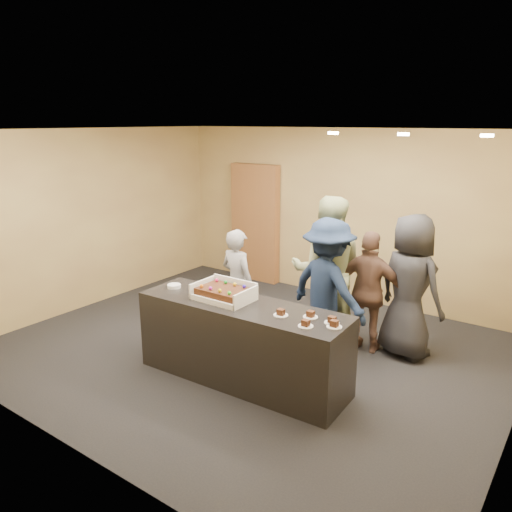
% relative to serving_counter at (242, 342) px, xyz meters
% --- Properties ---
extents(room, '(6.04, 6.00, 2.70)m').
position_rel_serving_counter_xyz_m(room, '(-0.38, 0.66, 0.90)').
color(room, black).
rests_on(room, ground).
extents(serving_counter, '(2.43, 0.80, 0.90)m').
position_rel_serving_counter_xyz_m(serving_counter, '(0.00, 0.00, 0.00)').
color(serving_counter, black).
rests_on(serving_counter, floor).
extents(storage_cabinet, '(0.94, 0.15, 2.08)m').
position_rel_serving_counter_xyz_m(storage_cabinet, '(-2.02, 3.07, 0.59)').
color(storage_cabinet, brown).
rests_on(storage_cabinet, floor).
extents(cake_box, '(0.63, 0.44, 0.19)m').
position_rel_serving_counter_xyz_m(cake_box, '(-0.25, 0.02, 0.49)').
color(cake_box, white).
rests_on(cake_box, serving_counter).
extents(sheet_cake, '(0.54, 0.37, 0.11)m').
position_rel_serving_counter_xyz_m(sheet_cake, '(-0.25, 0.00, 0.55)').
color(sheet_cake, '#32180B').
rests_on(sheet_cake, cake_box).
extents(plate_stack, '(0.16, 0.16, 0.04)m').
position_rel_serving_counter_xyz_m(plate_stack, '(-0.98, -0.03, 0.47)').
color(plate_stack, white).
rests_on(plate_stack, serving_counter).
extents(slice_a, '(0.15, 0.15, 0.07)m').
position_rel_serving_counter_xyz_m(slice_a, '(0.52, -0.03, 0.47)').
color(slice_a, white).
rests_on(slice_a, serving_counter).
extents(slice_b, '(0.15, 0.15, 0.07)m').
position_rel_serving_counter_xyz_m(slice_b, '(0.78, 0.10, 0.47)').
color(slice_b, white).
rests_on(slice_b, serving_counter).
extents(slice_c, '(0.15, 0.15, 0.07)m').
position_rel_serving_counter_xyz_m(slice_c, '(0.86, -0.13, 0.47)').
color(slice_c, white).
rests_on(slice_c, serving_counter).
extents(slice_d, '(0.15, 0.15, 0.07)m').
position_rel_serving_counter_xyz_m(slice_d, '(1.03, 0.09, 0.47)').
color(slice_d, white).
rests_on(slice_d, serving_counter).
extents(slice_e, '(0.15, 0.15, 0.07)m').
position_rel_serving_counter_xyz_m(slice_e, '(1.09, 0.02, 0.47)').
color(slice_e, white).
rests_on(slice_e, serving_counter).
extents(person_server_grey, '(0.58, 0.42, 1.46)m').
position_rel_serving_counter_xyz_m(person_server_grey, '(-0.78, 0.94, 0.28)').
color(person_server_grey, gray).
rests_on(person_server_grey, floor).
extents(person_sage_man, '(1.15, 1.06, 1.92)m').
position_rel_serving_counter_xyz_m(person_sage_man, '(0.27, 1.44, 0.51)').
color(person_sage_man, '#9BA775').
rests_on(person_sage_man, floor).
extents(person_navy_man, '(1.24, 0.91, 1.71)m').
position_rel_serving_counter_xyz_m(person_navy_man, '(0.45, 1.13, 0.40)').
color(person_navy_man, '#15223D').
rests_on(person_navy_man, floor).
extents(person_brown_extra, '(0.94, 0.50, 1.53)m').
position_rel_serving_counter_xyz_m(person_brown_extra, '(0.82, 1.51, 0.32)').
color(person_brown_extra, brown).
rests_on(person_brown_extra, floor).
extents(person_dark_suit, '(1.00, 0.81, 1.77)m').
position_rel_serving_counter_xyz_m(person_dark_suit, '(1.26, 1.67, 0.43)').
color(person_dark_suit, '#222226').
rests_on(person_dark_suit, floor).
extents(ceiling_spotlights, '(1.72, 0.12, 0.03)m').
position_rel_serving_counter_xyz_m(ceiling_spotlights, '(1.22, 1.16, 2.22)').
color(ceiling_spotlights, '#FFEAC6').
rests_on(ceiling_spotlights, ceiling).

